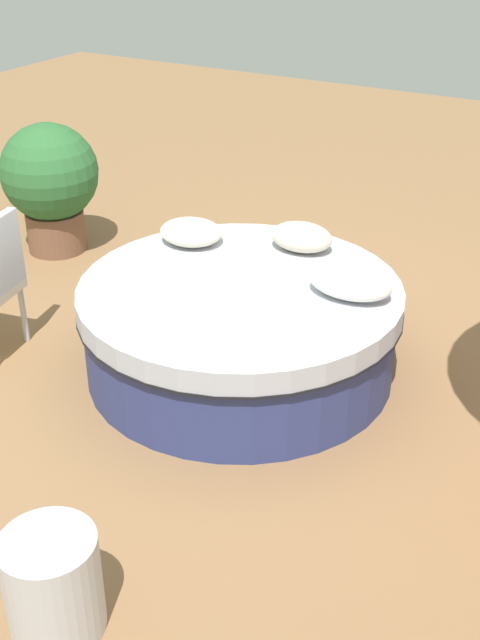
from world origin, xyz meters
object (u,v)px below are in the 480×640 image
throw_pillow_0 (350,282)px  throw_pillow_1 (302,237)px  planter (50,180)px  throw_pillow_2 (191,232)px  side_table (53,584)px  round_bed (240,327)px

throw_pillow_0 → throw_pillow_1: (-0.56, 0.47, 0.00)m
throw_pillow_0 → planter: bearing=167.1°
throw_pillow_2 → planter: size_ratio=0.40×
throw_pillow_1 → side_table: (0.26, -2.88, -0.47)m
throw_pillow_2 → side_table: bearing=-69.5°
throw_pillow_1 → round_bed: bearing=-97.5°
throw_pillow_1 → planter: planter is taller
throw_pillow_1 → planter: 2.45m
side_table → throw_pillow_0: bearing=82.8°
throw_pillow_1 → throw_pillow_2: bearing=-159.1°
planter → side_table: planter is taller
round_bed → throw_pillow_1: bearing=82.5°
throw_pillow_1 → planter: (-2.44, 0.21, -0.08)m
planter → throw_pillow_2: bearing=-15.9°
side_table → throw_pillow_1: bearing=95.1°
throw_pillow_2 → planter: planter is taller
throw_pillow_1 → side_table: bearing=-84.9°
round_bed → planter: planter is taller
throw_pillow_0 → planter: (-3.00, 0.69, -0.08)m
round_bed → throw_pillow_0: (0.65, 0.21, 0.39)m
round_bed → planter: 2.53m
round_bed → throw_pillow_2: 0.84m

